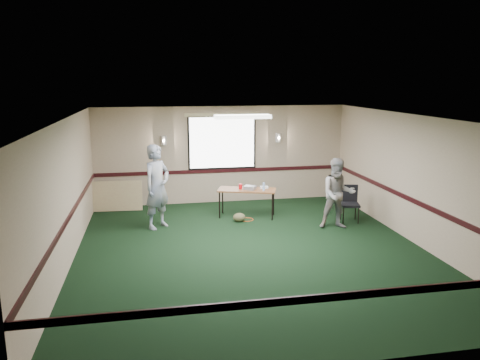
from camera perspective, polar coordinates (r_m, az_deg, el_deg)
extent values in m
plane|color=black|center=(9.63, 1.46, -8.62)|extent=(8.00, 8.00, 0.00)
plane|color=tan|center=(13.10, -2.20, 3.09)|extent=(7.00, 0.00, 7.00)
plane|color=tan|center=(5.56, 10.37, -9.85)|extent=(7.00, 0.00, 7.00)
plane|color=tan|center=(9.17, -20.41, -1.62)|extent=(0.00, 8.00, 8.00)
plane|color=tan|center=(10.53, 20.46, 0.08)|extent=(0.00, 8.00, 8.00)
plane|color=silver|center=(9.03, 1.55, 7.62)|extent=(8.00, 8.00, 0.00)
cube|color=black|center=(13.16, -2.18, 1.14)|extent=(7.00, 0.03, 0.10)
cube|color=black|center=(5.75, 10.14, -13.96)|extent=(7.00, 0.03, 0.10)
cube|color=black|center=(9.28, -20.11, -4.32)|extent=(0.03, 8.00, 0.10)
cube|color=black|center=(10.62, 20.21, -2.30)|extent=(0.03, 8.00, 0.10)
cube|color=black|center=(13.03, -2.20, 4.59)|extent=(1.90, 0.01, 1.50)
cube|color=white|center=(13.02, -2.19, 4.59)|extent=(1.80, 0.02, 1.40)
cube|color=beige|center=(12.94, -2.22, 7.97)|extent=(2.05, 0.08, 0.10)
cylinder|color=silver|center=(12.84, -9.28, 4.78)|extent=(0.16, 0.16, 0.25)
cylinder|color=silver|center=(13.31, 4.68, 5.16)|extent=(0.16, 0.16, 0.25)
cube|color=white|center=(10.01, 0.32, 7.73)|extent=(1.20, 0.32, 0.08)
cube|color=maroon|center=(11.74, 0.84, -1.22)|extent=(1.54, 1.00, 0.04)
cylinder|color=black|center=(11.70, -2.51, -3.08)|extent=(0.03, 0.03, 0.68)
cylinder|color=black|center=(11.55, 3.96, -3.31)|extent=(0.03, 0.03, 0.68)
cylinder|color=black|center=(12.14, -2.14, -2.52)|extent=(0.03, 0.03, 0.68)
cylinder|color=black|center=(11.99, 4.10, -2.73)|extent=(0.03, 0.03, 0.68)
cube|color=gray|center=(11.70, 1.20, -0.94)|extent=(0.35, 0.34, 0.09)
cube|color=silver|center=(11.85, 2.95, -0.89)|extent=(0.20, 0.17, 0.05)
cylinder|color=red|center=(11.74, 0.06, -0.79)|extent=(0.09, 0.09, 0.13)
cylinder|color=#83A4D6|center=(11.57, 2.91, -0.80)|extent=(0.06, 0.06, 0.21)
ellipsoid|color=#494129|center=(11.47, -0.10, -4.58)|extent=(0.37, 0.32, 0.22)
torus|color=#DD521B|center=(11.64, 0.85, -4.85)|extent=(0.43, 0.43, 0.02)
cube|color=tan|center=(12.80, -15.30, -1.91)|extent=(1.56, 0.32, 0.79)
cube|color=black|center=(11.71, 13.26, -2.93)|extent=(0.51, 0.51, 0.06)
cube|color=black|center=(11.86, 13.12, -1.56)|extent=(0.43, 0.14, 0.43)
cylinder|color=black|center=(11.57, 12.48, -4.26)|extent=(0.03, 0.03, 0.40)
cylinder|color=black|center=(11.64, 14.24, -4.25)|extent=(0.03, 0.03, 0.40)
cylinder|color=black|center=(11.91, 12.18, -3.77)|extent=(0.03, 0.03, 0.40)
cylinder|color=black|center=(11.98, 13.89, -3.76)|extent=(0.03, 0.03, 0.40)
imported|color=#3F558C|center=(10.98, -10.07, -0.81)|extent=(0.85, 0.84, 1.97)
imported|color=slate|center=(11.05, 11.84, -1.64)|extent=(0.90, 0.76, 1.65)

